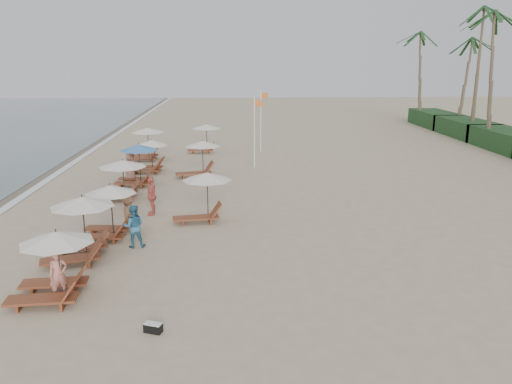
{
  "coord_description": "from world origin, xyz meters",
  "views": [
    {
      "loc": [
        -0.1,
        -17.34,
        7.11
      ],
      "look_at": [
        1.0,
        4.82,
        1.3
      ],
      "focal_mm": 35.83,
      "sensor_mm": 36.0,
      "label": 1
    }
  ],
  "objects_px": {
    "lounger_station_3": "(119,179)",
    "lounger_station_4": "(136,166)",
    "lounger_station_1": "(77,230)",
    "lounger_station_6": "(145,144)",
    "beachgoer_far_a": "(152,196)",
    "flag_pole_near": "(255,129)",
    "inland_station_1": "(198,157)",
    "lounger_station_2": "(107,212)",
    "lounger_station_5": "(148,157)",
    "beachgoer_mid_a": "(134,226)",
    "duffel_bag": "(153,328)",
    "beachgoer_mid_b": "(129,214)",
    "inland_station_2": "(204,135)",
    "beachgoer_far_b": "(131,167)",
    "inland_station_0": "(202,193)",
    "beachgoer_near": "(58,275)",
    "lounger_station_0": "(51,267)"
  },
  "relations": [
    {
      "from": "inland_station_1",
      "to": "lounger_station_2",
      "type": "bearing_deg",
      "value": -105.45
    },
    {
      "from": "lounger_station_4",
      "to": "inland_station_1",
      "type": "height_order",
      "value": "lounger_station_4"
    },
    {
      "from": "lounger_station_3",
      "to": "flag_pole_near",
      "type": "xyz_separation_m",
      "value": [
        7.4,
        7.68,
        1.49
      ]
    },
    {
      "from": "lounger_station_3",
      "to": "beachgoer_far_a",
      "type": "xyz_separation_m",
      "value": [
        2.08,
        -2.86,
        -0.19
      ]
    },
    {
      "from": "lounger_station_5",
      "to": "inland_station_0",
      "type": "bearing_deg",
      "value": -69.27
    },
    {
      "from": "lounger_station_5",
      "to": "beachgoer_far_a",
      "type": "height_order",
      "value": "lounger_station_5"
    },
    {
      "from": "beachgoer_near",
      "to": "beachgoer_far_a",
      "type": "bearing_deg",
      "value": 45.3
    },
    {
      "from": "inland_station_1",
      "to": "beachgoer_mid_a",
      "type": "distance_m",
      "value": 12.25
    },
    {
      "from": "beachgoer_far_b",
      "to": "lounger_station_6",
      "type": "bearing_deg",
      "value": 44.67
    },
    {
      "from": "lounger_station_5",
      "to": "beachgoer_mid_b",
      "type": "xyz_separation_m",
      "value": [
        0.95,
        -11.68,
        -0.25
      ]
    },
    {
      "from": "lounger_station_4",
      "to": "beachgoer_mid_a",
      "type": "xyz_separation_m",
      "value": [
        1.71,
        -10.17,
        -0.3
      ]
    },
    {
      "from": "duffel_bag",
      "to": "beachgoer_near",
      "type": "bearing_deg",
      "value": 145.25
    },
    {
      "from": "inland_station_1",
      "to": "duffel_bag",
      "type": "distance_m",
      "value": 18.64
    },
    {
      "from": "lounger_station_1",
      "to": "beachgoer_mid_b",
      "type": "xyz_separation_m",
      "value": [
        1.19,
        3.18,
        -0.38
      ]
    },
    {
      "from": "lounger_station_5",
      "to": "beachgoer_near",
      "type": "bearing_deg",
      "value": -89.88
    },
    {
      "from": "lounger_station_3",
      "to": "lounger_station_4",
      "type": "height_order",
      "value": "lounger_station_4"
    },
    {
      "from": "beachgoer_mid_a",
      "to": "beachgoer_far_b",
      "type": "distance_m",
      "value": 11.1
    },
    {
      "from": "inland_station_2",
      "to": "beachgoer_near",
      "type": "xyz_separation_m",
      "value": [
        -3.19,
        -24.77,
        -0.6
      ]
    },
    {
      "from": "lounger_station_3",
      "to": "flag_pole_near",
      "type": "relative_size",
      "value": 0.59
    },
    {
      "from": "beachgoer_far_b",
      "to": "duffel_bag",
      "type": "distance_m",
      "value": 17.81
    },
    {
      "from": "lounger_station_5",
      "to": "beachgoer_near",
      "type": "relative_size",
      "value": 1.64
    },
    {
      "from": "lounger_station_4",
      "to": "lounger_station_6",
      "type": "height_order",
      "value": "lounger_station_4"
    },
    {
      "from": "lounger_station_2",
      "to": "beachgoer_far_b",
      "type": "height_order",
      "value": "lounger_station_2"
    },
    {
      "from": "inland_station_0",
      "to": "beachgoer_mid_b",
      "type": "xyz_separation_m",
      "value": [
        -3.05,
        -1.11,
        -0.58
      ]
    },
    {
      "from": "lounger_station_1",
      "to": "lounger_station_5",
      "type": "distance_m",
      "value": 14.86
    },
    {
      "from": "lounger_station_0",
      "to": "inland_station_0",
      "type": "height_order",
      "value": "inland_station_0"
    },
    {
      "from": "beachgoer_mid_b",
      "to": "flag_pole_near",
      "type": "xyz_separation_m",
      "value": [
        5.96,
        12.84,
        1.82
      ]
    },
    {
      "from": "lounger_station_1",
      "to": "beachgoer_mid_a",
      "type": "xyz_separation_m",
      "value": [
        1.77,
        1.22,
        -0.29
      ]
    },
    {
      "from": "inland_station_1",
      "to": "lounger_station_4",
      "type": "bearing_deg",
      "value": -150.71
    },
    {
      "from": "lounger_station_1",
      "to": "lounger_station_3",
      "type": "relative_size",
      "value": 0.99
    },
    {
      "from": "beachgoer_mid_b",
      "to": "beachgoer_far_b",
      "type": "xyz_separation_m",
      "value": [
        -1.56,
        8.94,
        0.14
      ]
    },
    {
      "from": "lounger_station_5",
      "to": "duffel_bag",
      "type": "bearing_deg",
      "value": -81.06
    },
    {
      "from": "lounger_station_0",
      "to": "inland_station_1",
      "type": "xyz_separation_m",
      "value": [
        3.44,
        16.46,
        0.24
      ]
    },
    {
      "from": "inland_station_1",
      "to": "beachgoer_far_a",
      "type": "distance_m",
      "value": 8.04
    },
    {
      "from": "lounger_station_1",
      "to": "duffel_bag",
      "type": "height_order",
      "value": "lounger_station_1"
    },
    {
      "from": "lounger_station_1",
      "to": "lounger_station_6",
      "type": "bearing_deg",
      "value": 91.86
    },
    {
      "from": "inland_station_2",
      "to": "inland_station_1",
      "type": "bearing_deg",
      "value": -89.65
    },
    {
      "from": "duffel_bag",
      "to": "lounger_station_5",
      "type": "bearing_deg",
      "value": 98.94
    },
    {
      "from": "lounger_station_3",
      "to": "inland_station_1",
      "type": "xyz_separation_m",
      "value": [
        3.77,
        4.99,
        0.17
      ]
    },
    {
      "from": "beachgoer_far_a",
      "to": "beachgoer_mid_b",
      "type": "bearing_deg",
      "value": -15.57
    },
    {
      "from": "lounger_station_1",
      "to": "lounger_station_6",
      "type": "xyz_separation_m",
      "value": [
        -0.62,
        18.97,
        0.05
      ]
    },
    {
      "from": "beachgoer_far_b",
      "to": "lounger_station_2",
      "type": "bearing_deg",
      "value": -132.36
    },
    {
      "from": "lounger_station_6",
      "to": "beachgoer_far_a",
      "type": "xyz_separation_m",
      "value": [
        2.45,
        -13.48,
        -0.28
      ]
    },
    {
      "from": "lounger_station_1",
      "to": "beachgoer_near",
      "type": "distance_m",
      "value": 3.14
    },
    {
      "from": "beachgoer_mid_b",
      "to": "beachgoer_far_b",
      "type": "height_order",
      "value": "beachgoer_far_b"
    },
    {
      "from": "beachgoer_near",
      "to": "beachgoer_mid_b",
      "type": "height_order",
      "value": "beachgoer_near"
    },
    {
      "from": "beachgoer_near",
      "to": "lounger_station_3",
      "type": "bearing_deg",
      "value": 58.18
    },
    {
      "from": "lounger_station_5",
      "to": "beachgoer_mid_a",
      "type": "height_order",
      "value": "lounger_station_5"
    },
    {
      "from": "lounger_station_2",
      "to": "lounger_station_5",
      "type": "distance_m",
      "value": 12.49
    },
    {
      "from": "lounger_station_2",
      "to": "duffel_bag",
      "type": "bearing_deg",
      "value": -69.09
    }
  ]
}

